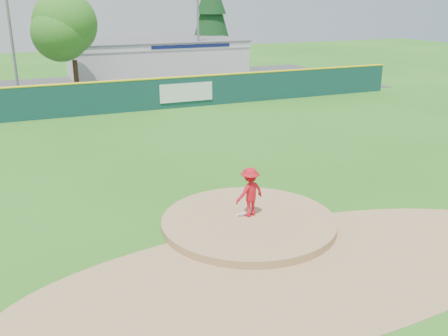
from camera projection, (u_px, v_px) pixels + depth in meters
name	position (u px, v px, depth m)	size (l,w,h in m)	color
ground	(249.00, 226.00, 15.79)	(120.00, 120.00, 0.00)	#286B19
pitchers_mound	(249.00, 226.00, 15.79)	(5.50, 5.50, 0.50)	#9E774C
pitching_rubber	(245.00, 214.00, 15.96)	(0.60, 0.15, 0.04)	white
infield_dirt_arc	(298.00, 270.00, 13.17)	(15.40, 15.40, 0.01)	#9E774C
parking_lot	(101.00, 90.00, 39.32)	(44.00, 16.00, 0.02)	#38383A
pitcher	(250.00, 192.00, 15.67)	(1.03, 0.59, 1.60)	red
van	(95.00, 93.00, 34.43)	(1.97, 4.27, 1.19)	white
pool_building_grp	(156.00, 58.00, 45.36)	(15.20, 8.20, 3.31)	silver
fence_banners	(52.00, 102.00, 29.49)	(20.42, 0.04, 1.20)	#550C0E
outfield_fence	(124.00, 95.00, 31.13)	(40.00, 0.14, 2.07)	#123B39
deciduous_tree	(72.00, 32.00, 35.38)	(5.60, 5.60, 7.36)	#382314
conifer_tree	(211.00, 12.00, 50.19)	(4.40, 4.40, 9.50)	#382314
light_pole_left	(8.00, 10.00, 35.16)	(1.75, 0.25, 11.00)	gray
light_pole_right	(198.00, 14.00, 42.61)	(1.75, 0.25, 10.00)	gray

